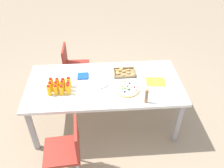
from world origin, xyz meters
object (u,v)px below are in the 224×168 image
juice_bottle_3 (68,89)px  juice_bottle_8 (51,83)px  paper_folder (156,82)px  party_table (104,87)px  juice_bottle_2 (62,90)px  fruit_pizza (127,89)px  chair_near_left (68,148)px  juice_bottle_10 (63,83)px  juice_bottle_7 (68,86)px  juice_bottle_11 (69,82)px  juice_bottle_0 (49,91)px  juice_bottle_4 (51,87)px  juice_bottle_6 (62,86)px  juice_bottle_1 (56,90)px  napkin_stack (83,76)px  snack_tray (124,73)px  plate_stack (100,84)px  juice_bottle_5 (56,87)px  chair_far_left (73,65)px  juice_bottle_9 (57,83)px

juice_bottle_3 → juice_bottle_8: bearing=147.2°
paper_folder → party_table: bearing=178.1°
juice_bottle_2 → fruit_pizza: (0.82, 0.03, -0.05)m
chair_near_left → juice_bottle_10: juice_bottle_10 is taller
paper_folder → juice_bottle_7: bearing=-175.5°
party_table → juice_bottle_11: 0.48m
juice_bottle_0 → juice_bottle_4: juice_bottle_0 is taller
fruit_pizza → juice_bottle_3: bearing=-178.2°
juice_bottle_4 → paper_folder: size_ratio=0.53×
juice_bottle_4 → juice_bottle_7: bearing=-1.7°
juice_bottle_6 → juice_bottle_11: (0.08, 0.07, 0.00)m
juice_bottle_0 → juice_bottle_1: 0.08m
napkin_stack → party_table: bearing=-30.2°
chair_near_left → juice_bottle_8: 0.88m
snack_tray → napkin_stack: 0.58m
plate_stack → napkin_stack: plate_stack is taller
juice_bottle_6 → juice_bottle_7: size_ratio=1.13×
juice_bottle_5 → plate_stack: size_ratio=0.69×
party_table → chair_near_left: bearing=-118.8°
juice_bottle_5 → juice_bottle_8: juice_bottle_8 is taller
napkin_stack → juice_bottle_3: bearing=-115.9°
fruit_pizza → napkin_stack: 0.66m
juice_bottle_0 → fruit_pizza: juice_bottle_0 is taller
chair_far_left → napkin_stack: size_ratio=5.53×
juice_bottle_9 → juice_bottle_10: (0.08, -0.01, -0.00)m
juice_bottle_2 → juice_bottle_8: (-0.15, 0.15, 0.00)m
juice_bottle_6 → napkin_stack: bearing=48.0°
juice_bottle_6 → snack_tray: bearing=20.6°
juice_bottle_7 → chair_far_left: bearing=92.2°
juice_bottle_6 → juice_bottle_10: size_ratio=1.09×
party_table → juice_bottle_1: 0.65m
juice_bottle_9 → napkin_stack: bearing=32.4°
party_table → plate_stack: size_ratio=10.00×
chair_far_left → plate_stack: bearing=28.0°
chair_far_left → juice_bottle_5: juice_bottle_5 is taller
party_table → snack_tray: snack_tray is taller
chair_far_left → juice_bottle_6: 1.01m
juice_bottle_6 → napkin_stack: juice_bottle_6 is taller
juice_bottle_5 → plate_stack: bearing=9.5°
juice_bottle_6 → napkin_stack: 0.38m
juice_bottle_0 → napkin_stack: size_ratio=0.99×
chair_far_left → juice_bottle_1: size_ratio=5.93×
juice_bottle_1 → chair_far_left: bearing=83.7°
juice_bottle_4 → napkin_stack: size_ratio=0.92×
juice_bottle_0 → juice_bottle_10: size_ratio=1.08×
juice_bottle_6 → juice_bottle_4: bearing=-180.0°
juice_bottle_4 → fruit_pizza: 0.97m
juice_bottle_9 → juice_bottle_6: bearing=-46.6°
juice_bottle_1 → juice_bottle_4: 0.10m
snack_tray → juice_bottle_5: bearing=-160.8°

